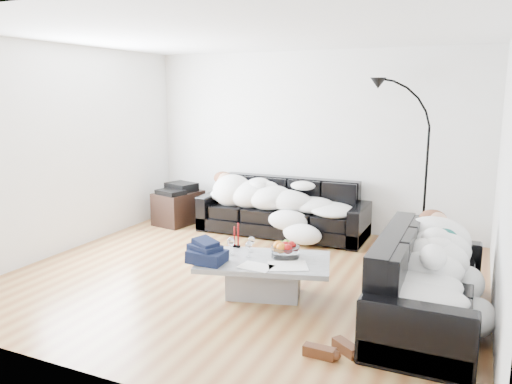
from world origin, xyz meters
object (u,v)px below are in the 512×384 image
at_px(candle_left, 234,237).
at_px(wine_glass_c, 248,250).
at_px(sofa_back, 282,207).
at_px(sleeper_back, 281,192).
at_px(wine_glass_a, 251,245).
at_px(floor_lamp, 426,175).
at_px(sleeper_right, 431,254).
at_px(fruit_bowl, 285,248).
at_px(candle_right, 238,235).
at_px(av_cabinet, 179,208).
at_px(coffee_table, 264,277).
at_px(sofa_right, 429,279).
at_px(stereo, 178,188).
at_px(wine_glass_b, 231,246).
at_px(shoes, 332,349).

bearing_deg(candle_left, wine_glass_c, -41.10).
relative_size(sofa_back, sleeper_back, 1.18).
bearing_deg(wine_glass_a, floor_lamp, 55.60).
xyz_separation_m(sleeper_right, fruit_bowl, (-1.39, 0.11, -0.16)).
height_order(candle_right, av_cabinet, candle_right).
bearing_deg(candle_right, coffee_table, -31.29).
distance_m(sofa_right, wine_glass_c, 1.73).
height_order(sofa_right, candle_right, sofa_right).
height_order(sleeper_back, sleeper_right, sleeper_right).
bearing_deg(floor_lamp, sleeper_back, 174.88).
bearing_deg(sofa_right, candle_right, 84.39).
height_order(sofa_back, wine_glass_c, sofa_back).
distance_m(sleeper_back, floor_lamp, 1.96).
bearing_deg(sleeper_right, stereo, 62.89).
relative_size(wine_glass_c, floor_lamp, 0.08).
bearing_deg(wine_glass_c, stereo, 136.60).
bearing_deg(sofa_back, av_cabinet, -176.63).
distance_m(sofa_back, coffee_table, 2.25).
bearing_deg(wine_glass_b, stereo, 133.80).
relative_size(sofa_back, av_cabinet, 3.33).
distance_m(sleeper_back, coffee_table, 2.24).
height_order(fruit_bowl, candle_right, candle_right).
height_order(sofa_back, wine_glass_a, sofa_back).
height_order(fruit_bowl, wine_glass_a, fruit_bowl).
height_order(wine_glass_b, floor_lamp, floor_lamp).
height_order(sofa_back, candle_left, sofa_back).
xyz_separation_m(fruit_bowl, wine_glass_c, (-0.33, -0.16, -0.01)).
xyz_separation_m(candle_left, shoes, (1.40, -1.10, -0.44)).
distance_m(sleeper_right, floor_lamp, 2.31).
relative_size(wine_glass_b, av_cabinet, 0.25).
distance_m(coffee_table, av_cabinet, 3.11).
relative_size(sofa_right, stereo, 4.45).
bearing_deg(shoes, sleeper_right, 69.18).
relative_size(sleeper_right, shoes, 3.98).
bearing_deg(candle_right, wine_glass_c, -46.23).
xyz_separation_m(candle_left, av_cabinet, (-1.89, 1.80, -0.24)).
distance_m(coffee_table, wine_glass_b, 0.46).
xyz_separation_m(sleeper_back, sleeper_right, (2.20, -2.04, 0.00)).
xyz_separation_m(sleeper_right, floor_lamp, (-0.29, 2.27, 0.34)).
distance_m(wine_glass_a, candle_left, 0.25).
distance_m(fruit_bowl, av_cabinet, 3.14).
relative_size(sofa_right, coffee_table, 1.52).
height_order(wine_glass_c, stereo, stereo).
bearing_deg(stereo, av_cabinet, 0.00).
distance_m(sleeper_right, wine_glass_b, 1.93).
relative_size(candle_right, shoes, 0.63).
xyz_separation_m(candle_left, candle_right, (0.04, 0.00, 0.02)).
xyz_separation_m(sofa_back, shoes, (1.60, -3.01, -0.34)).
xyz_separation_m(sofa_right, coffee_table, (-1.56, -0.06, -0.21)).
xyz_separation_m(sleeper_right, shoes, (-0.61, -0.91, -0.58)).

